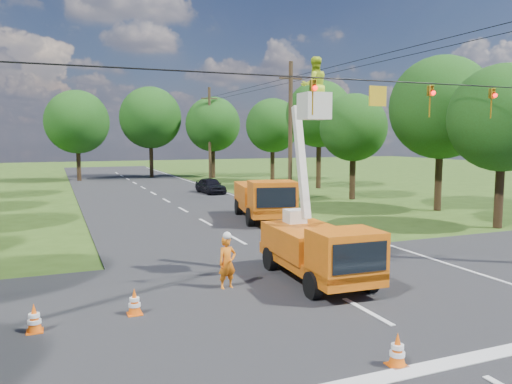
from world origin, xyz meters
name	(u,v)px	position (x,y,z in m)	size (l,w,h in m)	color
ground	(183,210)	(0.00, 20.00, 0.00)	(140.00, 140.00, 0.00)	#324D17
road_main	(183,210)	(0.00, 20.00, 0.00)	(12.00, 100.00, 0.06)	black
road_cross	(328,291)	(0.00, 2.00, 0.00)	(56.00, 10.00, 0.07)	black
stop_bar	(458,364)	(0.00, -3.20, 0.00)	(9.00, 0.45, 0.02)	silver
edge_line	(264,206)	(5.60, 20.00, 0.00)	(0.12, 90.00, 0.02)	silver
bucket_truck	(318,233)	(0.20, 3.03, 1.59)	(2.31, 5.39, 7.13)	#DE600F
second_truck	(264,198)	(3.27, 14.57, 1.23)	(3.52, 6.65, 2.37)	#DE600F
ground_worker	(227,263)	(-2.74, 3.38, 0.81)	(0.59, 0.39, 1.63)	orange
distant_car	(211,185)	(4.44, 28.58, 0.66)	(1.55, 3.85, 1.31)	black
traffic_cone_0	(397,350)	(-1.27, -2.87, 0.36)	(0.38, 0.38, 0.71)	#F95D0D
traffic_cone_2	(290,240)	(1.51, 7.74, 0.36)	(0.38, 0.38, 0.71)	#F95D0D
traffic_cone_3	(312,227)	(3.76, 9.91, 0.36)	(0.38, 0.38, 0.71)	#F95D0D
traffic_cone_4	(134,302)	(-5.71, 2.12, 0.36)	(0.38, 0.38, 0.71)	#F95D0D
traffic_cone_5	(34,319)	(-8.09, 1.82, 0.36)	(0.38, 0.38, 0.71)	#F95D0D
traffic_cone_7	(264,207)	(4.26, 16.98, 0.36)	(0.38, 0.38, 0.71)	#F95D0D
pole_right_mid	(290,130)	(8.50, 22.00, 5.11)	(1.80, 0.30, 10.00)	#4C3823
pole_right_far	(210,133)	(8.50, 42.00, 5.11)	(1.80, 0.30, 10.00)	#4C3823
signal_span	(395,96)	(2.23, 1.99, 5.88)	(18.00, 0.29, 1.07)	black
tree_right_a	(503,118)	(13.50, 8.00, 5.56)	(5.40, 5.40, 8.28)	#382616
tree_right_b	(441,108)	(15.00, 14.00, 6.43)	(6.40, 6.40, 9.65)	#382616
tree_right_c	(353,128)	(13.20, 21.00, 5.31)	(5.00, 5.00, 7.83)	#382616
tree_right_d	(319,114)	(14.80, 29.00, 6.68)	(6.00, 6.00, 9.70)	#382616
tree_right_e	(273,126)	(13.80, 37.00, 5.81)	(5.60, 5.60, 8.63)	#382616
tree_far_a	(77,122)	(-5.00, 45.00, 6.19)	(6.60, 6.60, 9.50)	#382616
tree_far_b	(150,118)	(3.00, 47.00, 6.81)	(7.00, 7.00, 10.32)	#382616
tree_far_c	(213,124)	(9.50, 44.00, 6.06)	(6.20, 6.20, 9.18)	#382616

